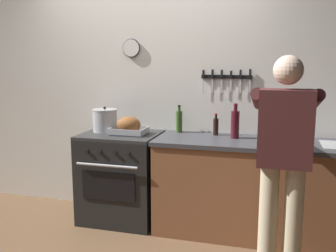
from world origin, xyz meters
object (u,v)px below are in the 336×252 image
Objects in this scene: person_cook at (284,153)px; roasting_pan at (129,126)px; bottle_wine_red at (235,124)px; bottle_olive_oil at (179,121)px; bottle_soy_sauce at (216,126)px; stove at (121,177)px; stock_pot at (105,120)px; cutting_board at (288,144)px.

person_cook is 4.72× the size of roasting_pan.
roasting_pan is 1.08× the size of bottle_wine_red.
bottle_soy_sauce is at bearing -7.53° from bottle_olive_oil.
person_cook is at bearing -40.69° from bottle_olive_oil.
stove is 2.75× the size of bottle_wine_red.
stove is at bearing 174.12° from roasting_pan.
stock_pot is 1.21× the size of bottle_soy_sauce.
stove is 1.27m from bottle_wine_red.
bottle_soy_sauce is (0.93, 0.18, 0.54)m from stove.
bottle_wine_red reaches higher than bottle_olive_oil.
roasting_pan is 0.51m from bottle_olive_oil.
bottle_olive_oil is at bearing 163.21° from cutting_board.
stock_pot is at bearing 162.55° from stove.
stock_pot is (-0.19, 0.06, 0.57)m from stove.
roasting_pan is at bearing -152.37° from bottle_olive_oil.
bottle_olive_oil is (-1.00, 0.86, 0.06)m from person_cook.
bottle_soy_sauce is 0.39m from bottle_olive_oil.
roasting_pan is 1.51m from cutting_board.
bottle_soy_sauce is (0.84, 0.19, 0.01)m from roasting_pan.
bottle_soy_sauce is (-0.62, 0.81, 0.04)m from person_cook.
cutting_board is 1.30× the size of bottle_olive_oil.
bottle_olive_oil is 0.60m from bottle_wine_red.
person_cook is (1.55, -0.64, 0.50)m from stove.
roasting_pan is at bearing 177.00° from cutting_board.
bottle_soy_sauce is at bearing 152.43° from bottle_wine_red.
stock_pot is at bearing -167.20° from bottle_olive_oil.
bottle_soy_sauce is at bearing 12.62° from roasting_pan.
bottle_soy_sauce reaches higher than stove.
bottle_soy_sauce reaches higher than roasting_pan.
bottle_wine_red is (1.13, 0.08, 0.59)m from stove.
cutting_board is at bearing -21.75° from bottle_soy_sauce.
cutting_board reaches higher than stove.
stove is at bearing -176.18° from bottle_wine_red.
cutting_board is at bearing -3.18° from stove.
roasting_pan is 0.86m from bottle_soy_sauce.
stove is 1.67m from cutting_board.
bottle_wine_red is at bearing 0.69° from stock_pot.
bottle_wine_red is (0.58, -0.15, 0.02)m from bottle_olive_oil.
stove is at bearing 80.65° from person_cook.
bottle_olive_oil reaches higher than cutting_board.
person_cook is 0.83m from bottle_wine_red.
cutting_board is 0.52m from bottle_wine_red.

